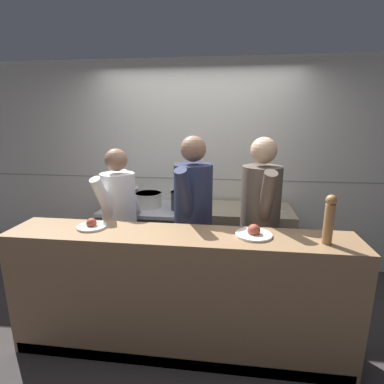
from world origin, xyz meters
TOP-DOWN VIEW (x-y plane):
  - ground_plane at (0.00, 0.00)m, footprint 14.00×14.00m
  - wall_back_tiled at (0.00, 1.39)m, footprint 8.00×0.06m
  - oven_range at (-0.56, 0.99)m, footprint 1.09×0.71m
  - prep_counter at (0.57, 0.99)m, footprint 1.10×0.65m
  - pass_counter at (0.01, -0.25)m, footprint 2.72×0.45m
  - stock_pot at (-0.87, 1.04)m, footprint 0.34×0.34m
  - sauce_pot at (-0.57, 1.00)m, footprint 0.33×0.33m
  - braising_pot at (-0.17, 0.93)m, footprint 0.24×0.24m
  - chefs_knife at (0.81, 0.84)m, footprint 0.38×0.11m
  - plated_dish_main at (-0.71, -0.21)m, footprint 0.24×0.24m
  - plated_dish_appetiser at (0.59, -0.22)m, footprint 0.28×0.28m
  - pepper_mill at (1.09, -0.30)m, footprint 0.07×0.07m
  - chef_head_cook at (-0.68, 0.33)m, footprint 0.41×0.71m
  - chef_sous at (0.06, 0.28)m, footprint 0.42×0.77m
  - chef_line at (0.68, 0.28)m, footprint 0.39×0.77m

SIDE VIEW (x-z plane):
  - ground_plane at x=0.00m, z-range 0.00..0.00m
  - oven_range at x=-0.56m, z-range 0.00..0.87m
  - prep_counter at x=0.57m, z-range 0.00..0.89m
  - pass_counter at x=0.01m, z-range 0.00..1.04m
  - chefs_knife at x=0.81m, z-range 0.89..0.91m
  - chef_head_cook at x=-0.68m, z-range 0.09..1.72m
  - sauce_pot at x=-0.57m, z-range 0.87..1.04m
  - chef_line at x=0.68m, z-range 0.10..1.85m
  - chef_sous at x=0.06m, z-range 0.10..1.85m
  - braising_pot at x=-0.17m, z-range 0.87..1.08m
  - stock_pot at x=-0.87m, z-range 0.87..1.09m
  - plated_dish_main at x=-0.71m, z-range 1.02..1.10m
  - plated_dish_appetiser at x=0.59m, z-range 1.01..1.11m
  - pepper_mill at x=1.09m, z-range 1.05..1.41m
  - wall_back_tiled at x=0.00m, z-range 0.00..2.60m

